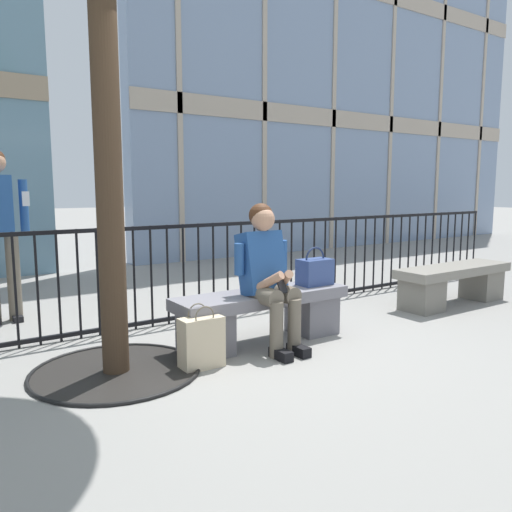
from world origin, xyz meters
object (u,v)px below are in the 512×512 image
Objects in this scene: handbag_on_bench at (315,271)px; shopping_bag at (201,342)px; stone_bench_far at (453,281)px; stone_bench at (262,312)px; seated_person_with_phone at (268,271)px.

handbag_on_bench is 0.73× the size of shopping_bag.
shopping_bag is 0.30× the size of stone_bench_far.
stone_bench and stone_bench_far have the same top height.
seated_person_with_phone is at bearing -178.38° from stone_bench_far.
shopping_bag is at bearing -176.65° from stone_bench_far.
stone_bench is 1.32× the size of seated_person_with_phone.
seated_person_with_phone is 3.43× the size of handbag_on_bench.
seated_person_with_phone reaches higher than stone_bench.
shopping_bag is 3.38m from stone_bench_far.
shopping_bag reaches higher than stone_bench_far.
seated_person_with_phone reaches higher than shopping_bag.
stone_bench_far is at bearing 3.35° from shopping_bag.
stone_bench_far is (2.06, -0.04, -0.30)m from handbag_on_bench.
stone_bench is at bearing 179.01° from handbag_on_bench.
seated_person_with_phone is 2.71m from stone_bench_far.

